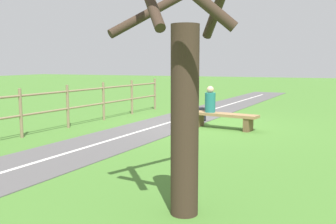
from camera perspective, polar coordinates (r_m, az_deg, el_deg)
The scene contains 8 objects.
ground_plane at distance 11.85m, azimuth 5.32°, elevation -1.90°, with size 80.00×80.00×0.00m, color #477A2D.
paved_path at distance 8.89m, azimuth -11.67°, elevation -5.11°, with size 2.00×36.00×0.02m, color #565454.
path_centre_line at distance 8.89m, azimuth -11.67°, elevation -5.04°, with size 0.10×32.00×0.00m, color silver.
bench at distance 11.15m, azimuth 8.18°, elevation -0.83°, with size 2.13×0.81×0.46m.
person_seated at distance 11.27m, azimuth 6.34°, elevation 1.70°, with size 0.36×0.36×0.77m.
bicycle at distance 11.86m, azimuth 2.49°, elevation -0.07°, with size 0.22×1.68×0.88m.
backpack at distance 12.46m, azimuth 4.83°, elevation -0.40°, with size 0.38×0.40×0.45m.
tree_near_bench at distance 4.67m, azimuth 2.33°, elevation 2.70°, with size 1.84×1.81×3.34m.
Camera 1 is at (-3.36, 11.20, 1.91)m, focal length 40.68 mm.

